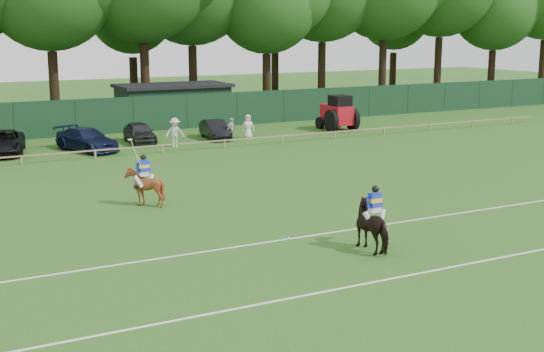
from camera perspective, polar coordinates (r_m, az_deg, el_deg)
ground at (r=26.92m, az=2.00°, el=-4.17°), size 160.00×160.00×0.00m
horse_dark at (r=24.48m, az=8.03°, el=-3.91°), size 0.97×1.99×1.65m
horse_chestnut at (r=30.65m, az=-9.98°, el=-0.84°), size 1.31×1.47×1.60m
suv_black at (r=45.09m, az=-20.36°, el=2.47°), size 3.22×5.32×1.38m
sedan_navy at (r=44.89m, az=-14.33°, el=2.78°), size 3.47×5.06×1.36m
hatch_grey at (r=47.22m, az=-10.35°, el=3.37°), size 1.90×4.05×1.34m
estate_black at (r=48.38m, az=-4.48°, el=3.66°), size 1.78×3.88×1.23m
spectator_left at (r=45.17m, az=-7.63°, el=3.39°), size 1.27×0.87×1.82m
spectator_mid at (r=47.42m, az=-3.21°, el=3.68°), size 0.93×0.80×1.50m
spectator_right at (r=48.24m, az=-1.89°, el=3.89°), size 0.91×0.75×1.60m
rider_dark at (r=24.28m, az=8.10°, el=-2.23°), size 0.94×0.39×1.41m
rider_chestnut at (r=30.49m, az=-10.02°, el=0.50°), size 0.94×0.57×2.05m
polo_ball at (r=25.60m, az=1.32°, el=-4.91°), size 0.09×0.09×0.09m
pitch_lines at (r=24.07m, az=6.11°, el=-6.16°), size 60.00×5.10×0.01m
pitch_rail at (r=43.06m, az=-9.83°, el=2.29°), size 62.10×0.10×0.50m
perimeter_fence at (r=51.52m, az=-12.93°, el=4.60°), size 92.08×0.08×2.50m
utility_shed at (r=56.09m, az=-7.77°, el=5.64°), size 8.40×4.40×3.04m
tree_row at (r=59.86m, az=-12.97°, el=4.35°), size 96.00×12.00×21.00m
tractor at (r=52.46m, az=5.19°, el=4.90°), size 2.12×3.02×2.51m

